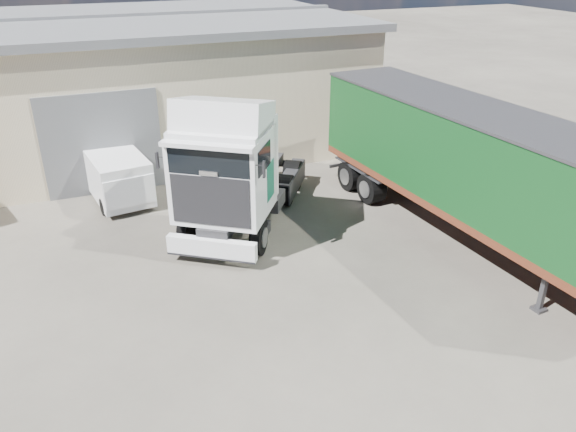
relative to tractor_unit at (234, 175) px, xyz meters
name	(u,v)px	position (x,y,z in m)	size (l,w,h in m)	color
ground	(250,344)	(-1.34, -5.40, -1.87)	(120.00, 120.00, 0.00)	#2C2A23
brick_boundary_wall	(492,147)	(10.16, 0.60, -0.62)	(0.35, 26.00, 2.50)	brown
tractor_unit	(234,175)	(0.00, 0.00, 0.00)	(5.77, 6.75, 4.44)	black
box_trailer	(469,161)	(6.19, -2.85, 0.56)	(3.45, 12.13, 3.98)	#2D2D30
panel_van	(115,174)	(-3.10, 4.03, -1.01)	(2.23, 4.28, 1.67)	black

